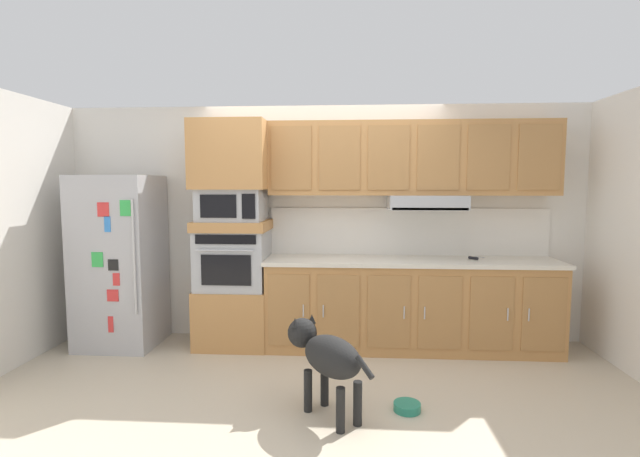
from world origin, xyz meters
TOP-DOWN VIEW (x-y plane):
  - ground_plane at (0.00, 0.00)m, footprint 9.60×9.60m
  - back_kitchen_wall at (0.00, 1.11)m, footprint 6.20×0.12m
  - side_panel_left at (-2.80, 0.00)m, footprint 0.12×7.10m
  - refrigerator at (-2.08, 0.68)m, footprint 0.76×0.73m
  - oven_base_cabinet at (-0.91, 0.75)m, footprint 0.74×0.62m
  - built_in_oven at (-0.91, 0.75)m, footprint 0.70×0.62m
  - appliance_mid_shelf at (-0.91, 0.75)m, footprint 0.74×0.62m
  - microwave at (-0.91, 0.75)m, footprint 0.64×0.54m
  - appliance_upper_cabinet at (-0.91, 0.75)m, footprint 0.74×0.62m
  - lower_cabinet_run at (0.91, 0.75)m, footprint 2.89×0.63m
  - countertop_slab at (0.91, 0.75)m, footprint 2.93×0.64m
  - backsplash_panel at (0.91, 1.04)m, footprint 2.93×0.02m
  - upper_cabinet_with_hood at (0.92, 0.87)m, footprint 2.89×0.48m
  - screwdriver at (1.54, 0.78)m, footprint 0.17×0.17m
  - dog at (0.12, -0.67)m, footprint 0.68×0.76m
  - dog_food_bowl at (0.72, -0.59)m, footprint 0.20×0.20m

SIDE VIEW (x-z plane):
  - ground_plane at x=0.00m, z-range 0.00..0.00m
  - dog_food_bowl at x=0.72m, z-range 0.00..0.06m
  - oven_base_cabinet at x=-0.91m, z-range 0.00..0.60m
  - lower_cabinet_run at x=0.91m, z-range 0.00..0.88m
  - dog at x=0.12m, z-range 0.11..0.78m
  - refrigerator at x=-2.08m, z-range 0.00..1.76m
  - countertop_slab at x=0.91m, z-range 0.88..0.92m
  - built_in_oven at x=-0.91m, z-range 0.60..1.20m
  - screwdriver at x=1.54m, z-range 0.92..0.95m
  - backsplash_panel at x=0.91m, z-range 0.92..1.42m
  - back_kitchen_wall at x=0.00m, z-range 0.00..2.50m
  - side_panel_left at x=-2.80m, z-range 0.00..2.50m
  - appliance_mid_shelf at x=-0.91m, z-range 1.20..1.30m
  - microwave at x=-0.91m, z-range 1.30..1.62m
  - upper_cabinet_with_hood at x=0.92m, z-range 1.46..2.34m
  - appliance_upper_cabinet at x=-0.91m, z-range 1.62..2.30m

